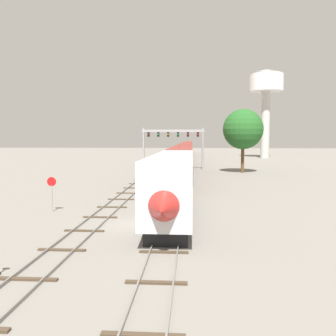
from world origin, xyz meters
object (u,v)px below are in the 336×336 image
object	(u,v)px
water_tower	(266,88)
stop_sign	(52,189)
signal_gantry	(173,139)
trackside_tree_left	(243,129)
passenger_train	(186,152)

from	to	relation	value
water_tower	stop_sign	distance (m)	91.88
signal_gantry	stop_sign	distance (m)	41.93
trackside_tree_left	passenger_train	bearing A→B (deg)	112.44
signal_gantry	stop_sign	bearing A→B (deg)	-100.70
water_tower	trackside_tree_left	xyz separation A→B (m)	(-13.42, -48.06, -13.66)
passenger_train	water_tower	size ratio (longest dim) A/B	5.26
trackside_tree_left	stop_sign	bearing A→B (deg)	-120.02
water_tower	trackside_tree_left	size ratio (longest dim) A/B	2.40
passenger_train	stop_sign	xyz separation A→B (m)	(-10.00, -60.16, -0.74)
signal_gantry	stop_sign	size ratio (longest dim) A/B	4.20
passenger_train	stop_sign	bearing A→B (deg)	-99.44
stop_sign	trackside_tree_left	distance (m)	41.02
trackside_tree_left	water_tower	bearing A→B (deg)	74.40
water_tower	passenger_train	bearing A→B (deg)	-135.82
water_tower	trackside_tree_left	world-z (taller)	water_tower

